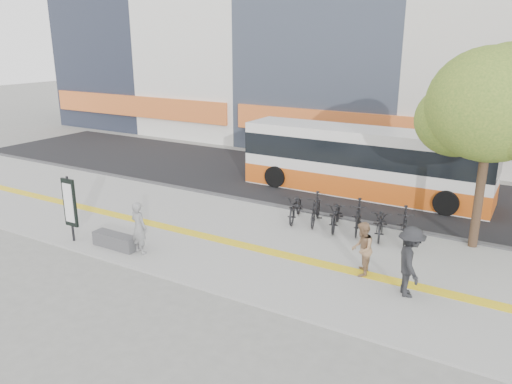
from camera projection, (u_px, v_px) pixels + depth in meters
The scene contains 13 objects.
ground at pixel (204, 253), 15.64m from camera, with size 120.00×120.00×0.00m, color slate.
sidewalk at pixel (230, 236), 16.87m from camera, with size 40.00×7.00×0.08m, color slate.
tactile_strip at pixel (222, 240), 16.44m from camera, with size 40.00×0.45×0.01m, color yellow.
street at pixel (319, 184), 23.04m from camera, with size 40.00×8.00×0.06m, color black.
curb at pixel (279, 207), 19.74m from camera, with size 40.00×0.25×0.14m, color #3E3E40.
bench at pixel (115, 241), 15.83m from camera, with size 1.60×0.45×0.45m, color #3E3E40.
signboard at pixel (70, 204), 16.04m from camera, with size 0.55×0.10×2.20m.
street_tree at pixel (491, 107), 14.80m from camera, with size 4.40×3.80×6.31m.
bus at pixel (363, 163), 21.17m from camera, with size 10.47×2.48×2.79m.
bicycle_row at pixel (346, 215), 17.22m from camera, with size 5.01×2.02×1.12m.
seated_woman at pixel (139, 228), 15.26m from camera, with size 0.60×0.40×1.66m, color black.
pedestrian_tan at pixel (362, 249), 13.86m from camera, with size 0.75×0.59×1.55m, color #916D4D.
pedestrian_dark at pixel (410, 262), 12.68m from camera, with size 1.21×0.70×1.87m, color black.
Camera 1 is at (8.71, -11.56, 6.46)m, focal length 34.94 mm.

